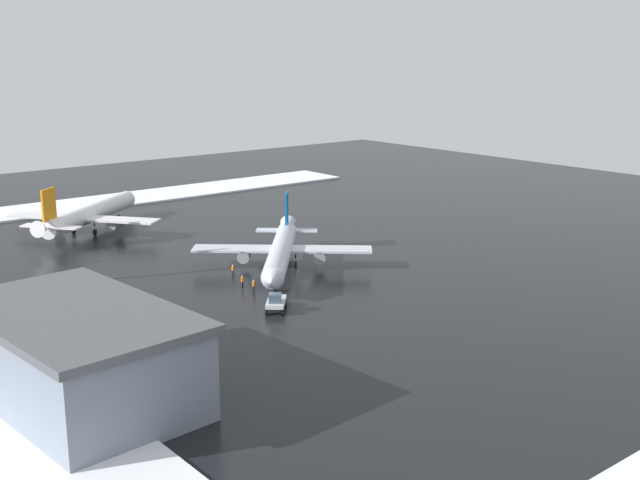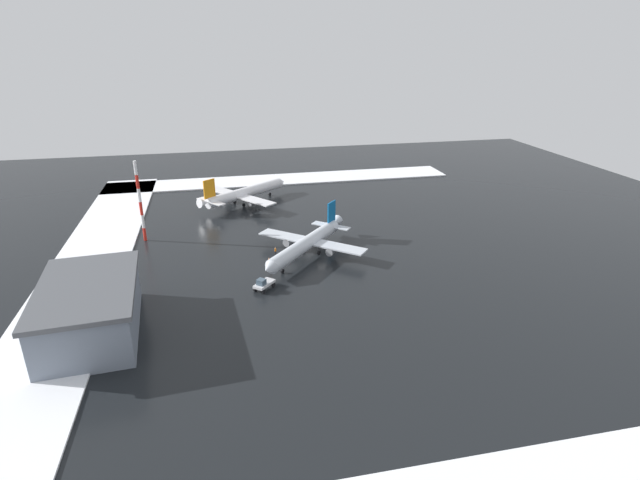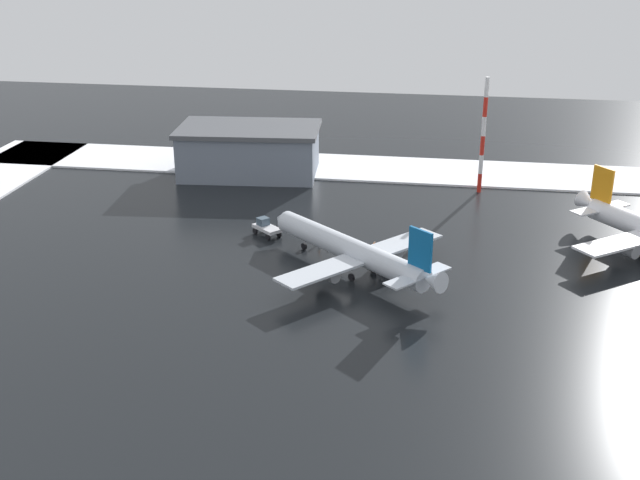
{
  "view_description": "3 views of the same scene",
  "coord_description": "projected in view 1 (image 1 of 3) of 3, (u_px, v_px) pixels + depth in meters",
  "views": [
    {
      "loc": [
        88.97,
        -69.35,
        31.55
      ],
      "look_at": [
        3.6,
        -0.02,
        5.04
      ],
      "focal_mm": 45.0,
      "sensor_mm": 36.0,
      "label": 1
    },
    {
      "loc": [
        99.4,
        -21.96,
        45.06
      ],
      "look_at": [
        -4.6,
        0.31,
        2.17
      ],
      "focal_mm": 28.0,
      "sensor_mm": 36.0,
      "label": 2
    },
    {
      "loc": [
        -11.79,
        92.32,
        43.29
      ],
      "look_at": [
        3.68,
        -6.25,
        3.11
      ],
      "focal_mm": 45.0,
      "sensor_mm": 36.0,
      "label": 3
    }
  ],
  "objects": [
    {
      "name": "ground_crew_near_tug",
      "position": [
        254.0,
        285.0,
        105.72
      ],
      "size": [
        0.36,
        0.36,
        1.71
      ],
      "rotation": [
        0.0,
        0.0,
        5.39
      ],
      "color": "black",
      "rests_on": "ground_plane"
    },
    {
      "name": "snow_bank_left",
      "position": [
        108.0,
        201.0,
        167.55
      ],
      "size": [
        14.0,
        116.0,
        0.36
      ],
      "primitive_type": "cube",
      "color": "white",
      "rests_on": "ground_plane"
    },
    {
      "name": "airplane_parked_starboard",
      "position": [
        89.0,
        214.0,
        139.6
      ],
      "size": [
        24.62,
        27.76,
        9.78
      ],
      "rotation": [
        0.0,
        0.0,
        2.23
      ],
      "color": "white",
      "rests_on": "ground_plane"
    },
    {
      "name": "ground_crew_beside_wing",
      "position": [
        242.0,
        281.0,
        107.73
      ],
      "size": [
        0.36,
        0.36,
        1.71
      ],
      "rotation": [
        0.0,
        0.0,
        3.6
      ],
      "color": "black",
      "rests_on": "ground_plane"
    },
    {
      "name": "ground_plane",
      "position": [
        305.0,
        269.0,
        117.03
      ],
      "size": [
        240.0,
        240.0,
        0.0
      ],
      "primitive_type": "plane",
      "color": "black"
    },
    {
      "name": "pushback_tug",
      "position": [
        276.0,
        301.0,
        97.93
      ],
      "size": [
        4.9,
        4.7,
        2.5
      ],
      "rotation": [
        0.0,
        0.0,
        5.56
      ],
      "color": "silver",
      "rests_on": "ground_plane"
    },
    {
      "name": "airplane_parked_portside",
      "position": [
        281.0,
        250.0,
        115.07
      ],
      "size": [
        25.98,
        24.15,
        9.44
      ],
      "rotation": [
        0.0,
        0.0,
        5.57
      ],
      "color": "silver",
      "rests_on": "ground_plane"
    },
    {
      "name": "ground_crew_mid_apron",
      "position": [
        233.0,
        270.0,
        113.06
      ],
      "size": [
        0.36,
        0.36,
        1.71
      ],
      "rotation": [
        0.0,
        0.0,
        5.26
      ],
      "color": "black",
      "rests_on": "ground_plane"
    },
    {
      "name": "cargo_hangar",
      "position": [
        77.0,
        356.0,
        72.32
      ],
      "size": [
        26.11,
        16.93,
        8.8
      ],
      "rotation": [
        0.0,
        0.0,
        0.08
      ],
      "color": "slate",
      "rests_on": "ground_plane"
    }
  ]
}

